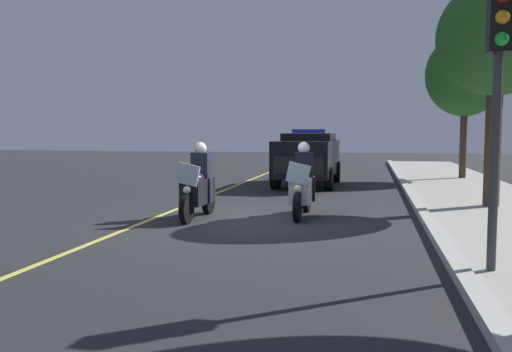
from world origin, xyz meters
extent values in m
plane|color=#28282B|center=(0.00, 0.00, 0.00)|extent=(80.00, 80.00, 0.00)
cube|color=#B7B5AD|center=(0.00, 3.87, 0.07)|extent=(48.00, 0.24, 0.15)
cube|color=#E0D14C|center=(0.00, -2.11, 0.00)|extent=(48.00, 0.12, 0.01)
cylinder|color=black|center=(0.68, -1.13, 0.32)|extent=(0.64, 0.13, 0.64)
cylinder|color=black|center=(-0.82, -1.10, 0.32)|extent=(0.64, 0.15, 0.64)
cube|color=black|center=(-0.05, -1.12, 0.62)|extent=(1.21, 0.46, 0.56)
ellipsoid|color=black|center=(0.00, -1.12, 0.92)|extent=(0.57, 0.33, 0.24)
cube|color=silver|center=(0.58, -1.13, 1.05)|extent=(0.07, 0.56, 0.53)
sphere|color=#F9F4CC|center=(0.64, -1.13, 0.72)|extent=(0.17, 0.17, 0.17)
sphere|color=red|center=(0.45, -1.29, 0.98)|extent=(0.09, 0.09, 0.09)
sphere|color=#1933F2|center=(0.45, -0.97, 0.98)|extent=(0.09, 0.09, 0.09)
cube|color=black|center=(-0.28, -1.11, 1.18)|extent=(0.29, 0.41, 0.60)
cube|color=black|center=(-0.22, -0.91, 0.62)|extent=(0.18, 0.14, 0.56)
cube|color=black|center=(-0.23, -1.31, 0.62)|extent=(0.18, 0.14, 0.56)
sphere|color=silver|center=(-0.26, -1.11, 1.58)|extent=(0.28, 0.28, 0.28)
cylinder|color=black|center=(-0.09, 1.13, 0.32)|extent=(0.64, 0.13, 0.64)
cylinder|color=black|center=(-1.59, 1.16, 0.32)|extent=(0.64, 0.15, 0.64)
cube|color=silver|center=(-0.82, 1.15, 0.62)|extent=(1.21, 0.46, 0.56)
ellipsoid|color=silver|center=(-0.77, 1.15, 0.92)|extent=(0.57, 0.33, 0.24)
cube|color=silver|center=(-0.19, 1.14, 1.05)|extent=(0.07, 0.56, 0.53)
sphere|color=#F9F4CC|center=(-0.13, 1.13, 0.72)|extent=(0.17, 0.17, 0.17)
sphere|color=red|center=(-0.32, 0.98, 0.98)|extent=(0.09, 0.09, 0.09)
sphere|color=#1933F2|center=(-0.31, 1.30, 0.98)|extent=(0.09, 0.09, 0.09)
cube|color=black|center=(-1.05, 1.15, 1.18)|extent=(0.29, 0.41, 0.60)
cube|color=black|center=(-0.98, 1.35, 0.62)|extent=(0.18, 0.14, 0.56)
cube|color=black|center=(-0.99, 0.95, 0.62)|extent=(0.18, 0.14, 0.56)
sphere|color=white|center=(-1.03, 1.15, 1.58)|extent=(0.28, 0.28, 0.28)
cube|color=black|center=(-8.16, 0.45, 1.02)|extent=(4.94, 2.00, 1.24)
cube|color=black|center=(-8.46, 0.46, 1.72)|extent=(2.43, 1.80, 0.36)
cube|color=#2633D8|center=(-8.26, 0.46, 1.98)|extent=(0.30, 1.21, 0.14)
cube|color=black|center=(-5.76, 0.41, 0.88)|extent=(0.15, 1.62, 0.56)
cylinder|color=black|center=(-6.60, 1.32, 0.40)|extent=(0.81, 0.30, 0.80)
cylinder|color=black|center=(-6.63, -0.48, 0.40)|extent=(0.81, 0.30, 0.80)
cylinder|color=black|center=(-9.69, 1.39, 0.40)|extent=(0.81, 0.30, 0.80)
cylinder|color=black|center=(-9.73, -0.41, 0.40)|extent=(0.81, 0.30, 0.80)
cylinder|color=#38383D|center=(3.87, 4.27, 1.97)|extent=(0.12, 0.12, 3.75)
cube|color=black|center=(3.87, 4.27, 3.40)|extent=(0.28, 0.28, 0.84)
sphere|color=orange|center=(4.02, 4.27, 3.40)|extent=(0.18, 0.18, 0.18)
sphere|color=green|center=(4.02, 4.27, 3.13)|extent=(0.18, 0.18, 0.18)
cylinder|color=#42301E|center=(-2.90, 5.65, 1.61)|extent=(0.39, 0.39, 3.02)
ellipsoid|color=#286023|center=(-2.90, 5.65, 4.27)|extent=(2.87, 2.87, 2.87)
cylinder|color=#42301E|center=(-11.57, 6.33, 1.55)|extent=(0.27, 0.27, 2.89)
ellipsoid|color=#286023|center=(-11.57, 6.33, 4.23)|extent=(3.09, 3.09, 3.31)
camera|label=1|loc=(11.50, 2.66, 1.95)|focal=37.96mm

